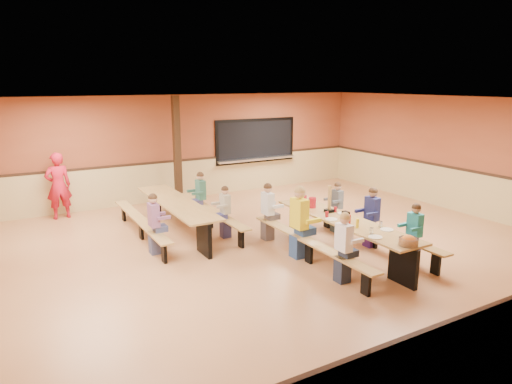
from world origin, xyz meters
TOP-DOWN VIEW (x-y plane):
  - ground at (0.00, 0.00)m, footprint 12.00×12.00m
  - room_envelope at (0.00, 0.00)m, footprint 12.04×10.04m
  - kitchen_pass_through at (2.60, 4.96)m, footprint 2.78×0.28m
  - structural_post at (-0.20, 4.40)m, footprint 0.18×0.18m
  - cafeteria_table_main at (1.26, -0.90)m, footprint 1.91×3.70m
  - cafeteria_table_second at (-1.12, 2.02)m, footprint 1.91×3.70m
  - seated_child_white_left at (0.44, -1.87)m, footprint 0.37×0.31m
  - seated_adult_yellow at (0.44, -0.56)m, footprint 0.47×0.38m
  - seated_child_grey_left at (0.44, 0.63)m, footprint 0.38×0.31m
  - seated_child_teal_right at (2.09, -1.92)m, footprint 0.35×0.29m
  - seated_child_navy_right at (2.09, -0.80)m, footprint 0.39×0.32m
  - seated_child_char_right at (2.09, 0.31)m, footprint 0.34×0.27m
  - seated_child_purple_sec at (-1.95, 1.02)m, footprint 0.37×0.30m
  - seated_child_green_sec at (-0.30, 2.57)m, footprint 0.37×0.30m
  - seated_child_tan_sec at (-0.30, 1.21)m, footprint 0.34×0.28m
  - standing_woman at (-3.27, 4.55)m, footprint 0.65×0.46m
  - punch_pitcher at (1.22, 0.09)m, footprint 0.16×0.16m
  - chip_bowl at (1.22, -2.55)m, footprint 0.32×0.32m
  - napkin_dispenser at (1.35, -0.84)m, footprint 0.10×0.14m
  - condiment_mustard at (1.12, -1.43)m, footprint 0.06×0.06m
  - condiment_ketchup at (1.16, -1.16)m, footprint 0.06×0.06m
  - table_paddle at (1.32, -0.36)m, footprint 0.16×0.16m
  - place_settings at (1.26, -0.90)m, footprint 0.65×3.30m

SIDE VIEW (x-z plane):
  - ground at x=0.00m, z-range 0.00..0.00m
  - cafeteria_table_main at x=1.26m, z-range 0.16..0.90m
  - cafeteria_table_second at x=-1.12m, z-range 0.16..0.90m
  - seated_child_char_right at x=2.09m, z-range 0.00..1.14m
  - seated_child_tan_sec at x=-0.30m, z-range 0.00..1.14m
  - seated_child_teal_right at x=2.09m, z-range 0.00..1.17m
  - seated_child_purple_sec at x=-1.95m, z-range 0.00..1.22m
  - seated_child_green_sec at x=-0.30m, z-range 0.00..1.22m
  - seated_child_white_left at x=0.44m, z-range 0.00..1.22m
  - seated_child_grey_left at x=0.44m, z-range 0.00..1.23m
  - seated_child_navy_right at x=2.09m, z-range 0.00..1.25m
  - room_envelope at x=0.00m, z-range -0.82..2.20m
  - seated_adult_yellow at x=0.44m, z-range 0.00..1.41m
  - place_settings at x=1.26m, z-range 0.74..0.85m
  - napkin_dispenser at x=1.35m, z-range 0.74..0.87m
  - chip_bowl at x=1.22m, z-range 0.74..0.89m
  - condiment_mustard at x=1.12m, z-range 0.74..0.91m
  - condiment_ketchup at x=1.16m, z-range 0.74..0.91m
  - standing_woman at x=-3.27m, z-range 0.00..1.68m
  - punch_pitcher at x=1.22m, z-range 0.74..0.96m
  - table_paddle at x=1.32m, z-range 0.60..1.16m
  - kitchen_pass_through at x=2.60m, z-range 0.80..2.18m
  - structural_post at x=-0.20m, z-range 0.00..3.00m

